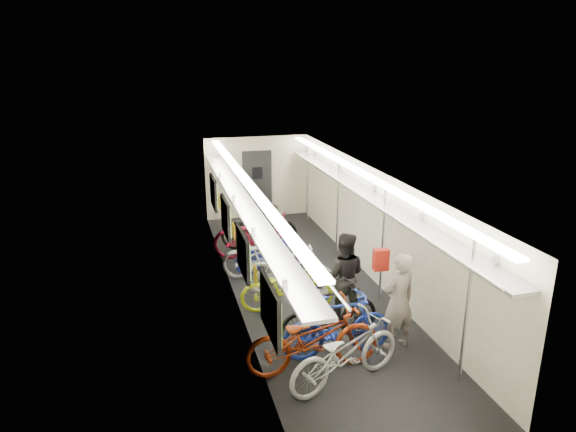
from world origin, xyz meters
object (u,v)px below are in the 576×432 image
passenger_mid (344,276)px  bicycle_1 (337,325)px  passenger_near (398,301)px  backpack (381,260)px  bicycle_0 (345,353)px

passenger_mid → bicycle_1: bearing=89.0°
passenger_near → backpack: bearing=-99.9°
passenger_near → bicycle_1: bearing=-10.5°
passenger_mid → backpack: size_ratio=4.30×
passenger_near → bicycle_0: bearing=20.2°
bicycle_1 → passenger_near: size_ratio=1.10×
passenger_near → backpack: 0.82m
passenger_mid → backpack: 0.83m
passenger_mid → backpack: bearing=156.1°
bicycle_1 → passenger_mid: passenger_mid is taller
passenger_near → passenger_mid: (-0.49, 1.20, -0.01)m
bicycle_0 → backpack: (1.16, 1.41, 0.77)m
bicycle_1 → backpack: (1.02, 0.71, 0.73)m
backpack → bicycle_1: bearing=-142.4°
backpack → passenger_near: bearing=-85.5°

